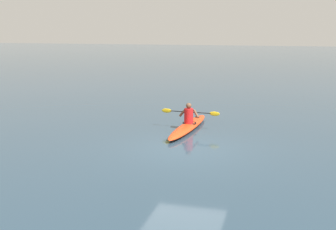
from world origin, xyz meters
TOP-DOWN VIEW (x-y plane):
  - ground_plane at (0.00, 0.00)m, footprint 160.00×160.00m
  - kayak at (0.51, -2.70)m, footprint 0.91×4.49m
  - kayaker at (0.50, -2.77)m, footprint 2.31×0.47m

SIDE VIEW (x-z plane):
  - ground_plane at x=0.00m, z-range 0.00..0.00m
  - kayak at x=0.51m, z-range 0.00..0.24m
  - kayaker at x=0.50m, z-range 0.19..0.97m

